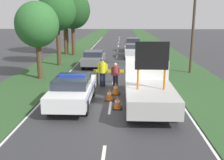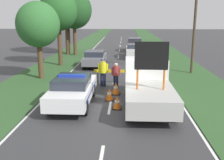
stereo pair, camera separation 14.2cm
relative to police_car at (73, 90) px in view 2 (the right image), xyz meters
The scene contains 23 objects.
ground_plane 2.02m from the police_car, ahead, with size 160.00×160.00×0.00m, color #333335.
lane_markings 13.63m from the police_car, 82.14° to the left, with size 7.34×61.93×0.01m.
grass_verge_left 20.43m from the police_car, 100.65° to the left, with size 3.83×120.00×0.03m.
grass_verge_right 21.43m from the police_car, 69.52° to the left, with size 3.83×120.00×0.03m.
police_car is the anchor object (origin of this frame).
work_truck 3.73m from the police_car, ahead, with size 2.20×5.27×3.29m.
road_barrier 4.61m from the police_car, 67.28° to the left, with size 2.42×0.08×0.95m.
police_officer 3.83m from the police_car, 71.57° to the left, with size 0.63×0.40×1.76m.
pedestrian_civilian 3.86m from the police_car, 58.28° to the left, with size 0.57×0.36×1.58m.
traffic_cone_near_police 2.33m from the police_car, 12.87° to the right, with size 0.46×0.46×0.63m.
traffic_cone_centre_front 2.00m from the police_car, 24.24° to the left, with size 0.47×0.47×0.65m.
traffic_cone_near_truck 2.87m from the police_car, 42.80° to the left, with size 0.51×0.51×0.71m.
traffic_cone_behind_barrier 3.35m from the police_car, 86.38° to the left, with size 0.36×0.36×0.51m.
traffic_cone_lane_edge 4.55m from the police_car, 47.18° to the left, with size 0.37×0.37×0.51m.
queued_car_suv_grey 10.26m from the police_car, 90.27° to the left, with size 1.78×4.12×1.41m.
queued_car_van_white 16.07m from the police_car, 77.14° to the left, with size 1.72×4.24×1.46m.
queued_car_wagon_maroon 21.11m from the police_car, 79.70° to the left, with size 1.84×3.93×1.68m.
roadside_tree_near_left 19.65m from the police_car, 102.55° to the left, with size 4.45×4.45×7.85m.
roadside_tree_near_right 18.78m from the police_car, 102.98° to the left, with size 4.85×4.85×8.23m.
roadside_tree_mid_left 7.15m from the police_car, 121.43° to the left, with size 2.97×2.97×5.36m.
roadside_tree_mid_right 11.90m from the police_car, 106.81° to the left, with size 3.31×3.31×6.55m.
roadside_tree_far_left 17.95m from the police_car, 100.22° to the left, with size 3.94×3.94×7.07m.
utility_pole 11.47m from the police_car, 45.43° to the left, with size 1.20×0.20×7.08m.
Camera 2 is at (0.70, -12.53, 4.35)m, focal length 42.00 mm.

